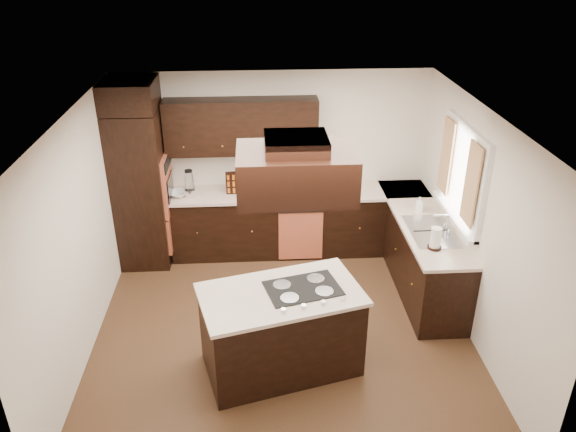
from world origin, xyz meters
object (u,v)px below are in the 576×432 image
at_px(island, 281,332).
at_px(spice_rack, 239,182).
at_px(range_hood, 296,173).
at_px(oven_column, 141,188).

xyz_separation_m(island, spice_rack, (-0.44, 2.42, 0.63)).
distance_m(range_hood, spice_rack, 2.66).
xyz_separation_m(oven_column, range_hood, (1.88, -2.25, 1.10)).
relative_size(oven_column, island, 1.39).
relative_size(oven_column, range_hood, 2.02).
relative_size(oven_column, spice_rack, 5.96).
bearing_deg(island, oven_column, 111.89).
height_order(oven_column, spice_rack, oven_column).
relative_size(island, range_hood, 1.45).
relative_size(range_hood, spice_rack, 2.95).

